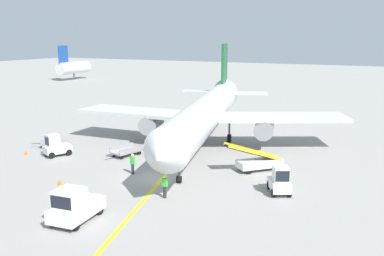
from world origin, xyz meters
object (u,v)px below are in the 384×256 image
baggage_cart_loaded (56,142)px  safety_cone_nose_right (26,153)px  baggage_tug_near_wing (280,181)px  ground_crew_wing_walker (133,163)px  ground_crew_marshaller (165,185)px  safety_cone_nose_left (60,182)px  belt_loader_forward_hold (258,161)px  pushback_tug (74,206)px  baggage_cart_empty_trailing (126,151)px  baggage_tug_by_cargo_door (56,146)px  airliner (206,113)px

baggage_cart_loaded → safety_cone_nose_right: bearing=-94.4°
baggage_tug_near_wing → ground_crew_wing_walker: baggage_tug_near_wing is taller
baggage_tug_near_wing → ground_crew_marshaller: size_ratio=1.61×
baggage_cart_loaded → ground_crew_marshaller: 18.77m
ground_crew_wing_walker → safety_cone_nose_left: bearing=-126.1°
ground_crew_marshaller → safety_cone_nose_left: ground_crew_marshaller is taller
belt_loader_forward_hold → safety_cone_nose_left: (-12.29, -10.25, -0.56)m
pushback_tug → baggage_cart_empty_trailing: (-5.84, 13.70, -0.53)m
baggage_tug_by_cargo_door → baggage_cart_loaded: (-2.61, 2.67, -0.46)m
ground_crew_wing_walker → airliner: bearing=83.3°
baggage_cart_loaded → safety_cone_nose_left: 12.29m
ground_crew_marshaller → baggage_cart_empty_trailing: bearing=138.1°
pushback_tug → ground_crew_wing_walker: 9.64m
pushback_tug → safety_cone_nose_left: size_ratio=8.57×
pushback_tug → safety_cone_nose_left: bearing=140.3°
baggage_cart_empty_trailing → ground_crew_wing_walker: size_ratio=2.25×
safety_cone_nose_left → airliner: bearing=73.4°
belt_loader_forward_hold → baggage_cart_loaded: bearing=-175.7°
pushback_tug → baggage_tug_by_cargo_door: pushback_tug is taller
baggage_tug_by_cargo_door → belt_loader_forward_hold: size_ratio=0.61×
baggage_tug_near_wing → ground_crew_marshaller: (-6.88, -4.42, -0.02)m
airliner → safety_cone_nose_left: size_ratio=79.16×
belt_loader_forward_hold → ground_crew_marshaller: 9.80m
safety_cone_nose_left → pushback_tug: bearing=-39.7°
pushback_tug → baggage_tug_near_wing: 14.19m
baggage_cart_empty_trailing → ground_crew_marshaller: size_ratio=2.25×
baggage_tug_near_wing → safety_cone_nose_right: (-24.37, -0.60, -0.71)m
belt_loader_forward_hold → safety_cone_nose_right: bearing=-166.2°
airliner → baggage_tug_near_wing: 15.11m
baggage_cart_loaded → ground_crew_wing_walker: size_ratio=1.99×
safety_cone_nose_left → baggage_tug_near_wing: bearing=20.0°
belt_loader_forward_hold → safety_cone_nose_right: belt_loader_forward_hold is taller
pushback_tug → ground_crew_marshaller: pushback_tug is taller
baggage_tug_near_wing → baggage_cart_empty_trailing: baggage_tug_near_wing is taller
airliner → baggage_cart_loaded: size_ratio=10.29×
pushback_tug → ground_crew_wing_walker: pushback_tug is taller
pushback_tug → baggage_cart_loaded: (-14.32, 13.35, -0.53)m
airliner → belt_loader_forward_hold: (7.50, -5.83, -2.64)m
ground_crew_wing_walker → safety_cone_nose_left: ground_crew_wing_walker is taller
airliner → baggage_tug_near_wing: (10.61, -10.46, -2.49)m
baggage_cart_loaded → safety_cone_nose_right: 3.68m
safety_cone_nose_left → baggage_cart_loaded: bearing=135.0°
baggage_tug_by_cargo_door → belt_loader_forward_hold: belt_loader_forward_hold is taller
safety_cone_nose_left → safety_cone_nose_right: same height
airliner → baggage_tug_by_cargo_door: bearing=-137.2°
airliner → ground_crew_marshaller: bearing=-75.9°
ground_crew_marshaller → safety_cone_nose_left: (-8.52, -1.20, -0.69)m
safety_cone_nose_right → pushback_tug: bearing=-33.6°
safety_cone_nose_left → belt_loader_forward_hold: bearing=39.8°
ground_crew_marshaller → safety_cone_nose_right: (-17.49, 3.82, -0.69)m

